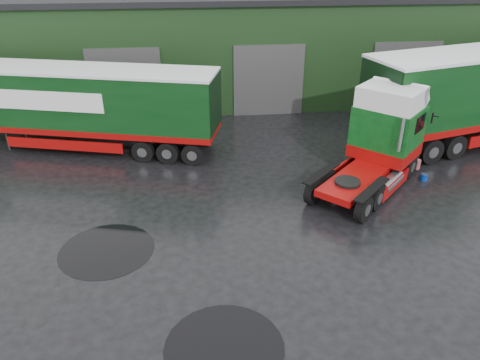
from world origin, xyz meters
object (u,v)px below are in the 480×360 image
trailer_left (84,109)px  wash_bucket (424,177)px  tree_back_b (331,7)px  hero_tractor (369,145)px  warehouse (255,39)px

trailer_left → wash_bucket: (14.89, -4.98, -1.87)m
trailer_left → tree_back_b: size_ratio=1.73×
trailer_left → hero_tractor: bearing=-100.0°
hero_tractor → wash_bucket: (2.89, 0.52, -1.87)m
trailer_left → wash_bucket: size_ratio=43.69×
hero_tractor → wash_bucket: 3.48m
wash_bucket → warehouse: bearing=109.8°
wash_bucket → tree_back_b: 25.37m
hero_tractor → trailer_left: (-12.00, 5.50, -0.00)m
warehouse → wash_bucket: bearing=-70.2°
warehouse → wash_bucket: warehouse is taller
warehouse → trailer_left: size_ratio=2.50×
hero_tractor → tree_back_b: 26.14m
tree_back_b → hero_tractor: bearing=-102.2°
hero_tractor → wash_bucket: size_ratio=21.88×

